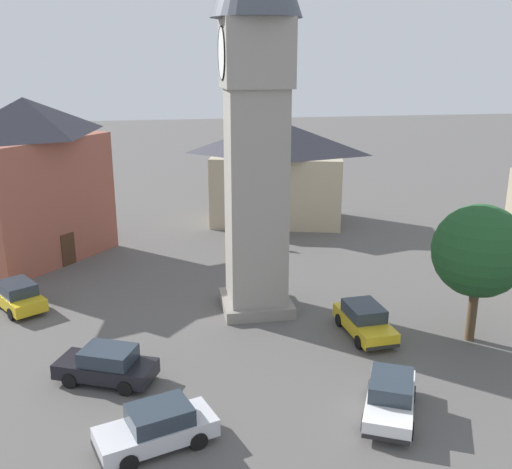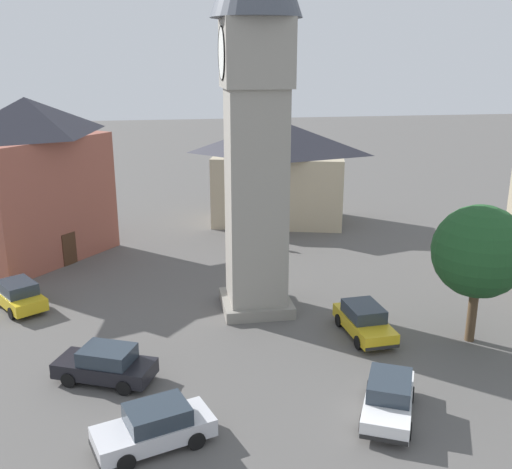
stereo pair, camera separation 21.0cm
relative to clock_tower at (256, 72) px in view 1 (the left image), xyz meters
name	(u,v)px [view 1 (the left image)]	position (x,y,z in m)	size (l,w,h in m)	color
ground_plane	(256,308)	(0.00, 0.00, -12.27)	(200.00, 200.00, 0.00)	#565451
clock_tower	(256,72)	(0.00, 0.00, 0.00)	(4.37, 4.37, 21.00)	gray
car_blue_kerb	(17,295)	(-2.18, -12.63, -11.51)	(4.39, 3.64, 1.53)	gold
car_silver_kerb	(364,320)	(3.99, 4.64, -11.51)	(4.24, 2.04, 1.53)	gold
car_red_corner	(157,427)	(10.94, -5.38, -11.51)	(2.90, 4.45, 1.53)	silver
car_white_side	(107,365)	(6.26, -7.39, -11.51)	(3.19, 4.46, 1.53)	black
car_black_far	(390,397)	(10.56, 3.28, -11.51)	(4.45, 3.32, 1.53)	white
pedestrian	(269,234)	(-10.19, 2.68, -11.26)	(0.26, 0.56, 1.69)	black
tree	(479,251)	(5.34, 9.46, -7.82)	(4.31, 4.31, 6.63)	brown
building_shop_left	(31,179)	(-10.66, -12.93, -6.89)	(11.20, 10.66, 10.58)	#995142
building_terrace_right	(277,171)	(-16.93, 4.69, -8.08)	(8.89, 11.97, 8.21)	tan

